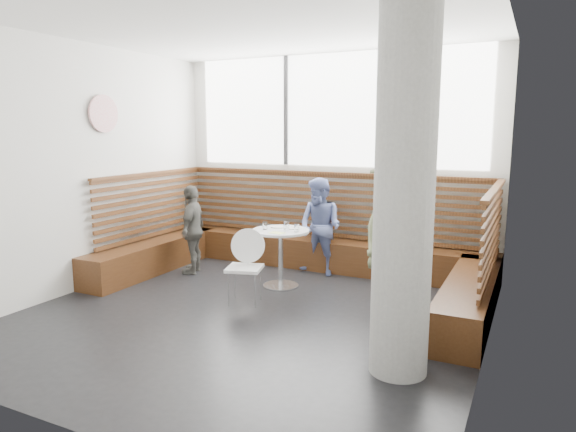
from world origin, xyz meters
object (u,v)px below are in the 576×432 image
at_px(cafe_chair, 247,260).
at_px(adult_man, 398,230).
at_px(cafe_table, 281,246).
at_px(child_back, 320,227).
at_px(child_left, 193,229).
at_px(concrete_column, 404,190).

bearing_deg(cafe_chair, adult_man, 4.36).
xyz_separation_m(cafe_table, adult_man, (1.58, -0.08, 0.37)).
bearing_deg(child_back, child_left, -142.69).
bearing_deg(cafe_chair, child_left, 134.46).
xyz_separation_m(cafe_table, cafe_chair, (-0.09, -0.71, -0.04)).
distance_m(cafe_table, adult_man, 1.63).
height_order(cafe_chair, child_back, child_back).
relative_size(cafe_table, child_back, 0.55).
distance_m(cafe_chair, child_left, 1.60).
relative_size(concrete_column, cafe_chair, 3.60).
bearing_deg(child_back, cafe_chair, -87.95).
relative_size(cafe_table, cafe_chair, 0.88).
distance_m(child_back, child_left, 1.87).
height_order(concrete_column, cafe_chair, concrete_column).
xyz_separation_m(adult_man, child_left, (-3.06, 0.15, -0.28)).
height_order(cafe_chair, child_left, child_left).
bearing_deg(concrete_column, cafe_chair, 154.14).
xyz_separation_m(concrete_column, cafe_chair, (-2.12, 1.03, -1.08)).
bearing_deg(child_back, cafe_table, -92.38).
bearing_deg(child_back, adult_man, -18.29).
bearing_deg(cafe_chair, cafe_table, 66.24).
distance_m(concrete_column, adult_man, 1.84).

